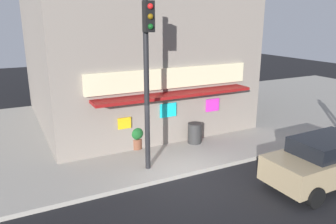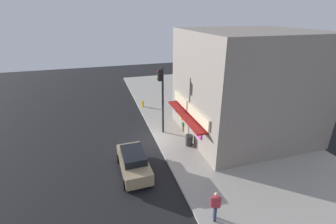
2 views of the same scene
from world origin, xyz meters
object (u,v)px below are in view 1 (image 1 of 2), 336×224
(potted_plant_by_doorway, at_px, (136,136))
(parked_car_tan, at_px, (325,160))
(traffic_light, at_px, (147,64))
(trash_can, at_px, (195,133))

(potted_plant_by_doorway, distance_m, parked_car_tan, 7.09)
(traffic_light, bearing_deg, trash_can, 27.98)
(trash_can, distance_m, parked_car_tan, 5.29)
(potted_plant_by_doorway, bearing_deg, traffic_light, -99.35)
(parked_car_tan, bearing_deg, trash_can, 113.22)
(traffic_light, height_order, potted_plant_by_doorway, traffic_light)
(potted_plant_by_doorway, relative_size, parked_car_tan, 0.22)
(trash_can, bearing_deg, traffic_light, -152.02)
(potted_plant_by_doorway, xyz_separation_m, parked_car_tan, (4.57, -5.41, 0.17))
(traffic_light, xyz_separation_m, trash_can, (2.82, 1.50, -3.33))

